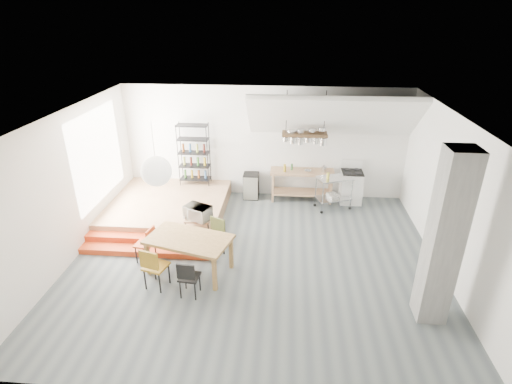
# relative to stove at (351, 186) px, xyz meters

# --- Properties ---
(floor) EXTENTS (8.00, 8.00, 0.00)m
(floor) POSITION_rel_stove_xyz_m (-2.50, -3.16, -0.48)
(floor) COLOR #4B5457
(floor) RESTS_ON ground
(wall_back) EXTENTS (8.00, 0.04, 3.20)m
(wall_back) POSITION_rel_stove_xyz_m (-2.50, 0.34, 1.12)
(wall_back) COLOR silver
(wall_back) RESTS_ON ground
(wall_left) EXTENTS (0.04, 7.00, 3.20)m
(wall_left) POSITION_rel_stove_xyz_m (-6.50, -3.16, 1.12)
(wall_left) COLOR silver
(wall_left) RESTS_ON ground
(wall_right) EXTENTS (0.04, 7.00, 3.20)m
(wall_right) POSITION_rel_stove_xyz_m (1.50, -3.16, 1.12)
(wall_right) COLOR silver
(wall_right) RESTS_ON ground
(ceiling) EXTENTS (8.00, 7.00, 0.02)m
(ceiling) POSITION_rel_stove_xyz_m (-2.50, -3.16, 2.72)
(ceiling) COLOR white
(ceiling) RESTS_ON wall_back
(slope_ceiling) EXTENTS (4.40, 1.44, 1.32)m
(slope_ceiling) POSITION_rel_stove_xyz_m (-0.70, -0.26, 2.07)
(slope_ceiling) COLOR white
(slope_ceiling) RESTS_ON wall_back
(window_pane) EXTENTS (0.02, 2.50, 2.20)m
(window_pane) POSITION_rel_stove_xyz_m (-6.48, -1.66, 1.32)
(window_pane) COLOR white
(window_pane) RESTS_ON wall_left
(platform) EXTENTS (3.00, 3.00, 0.40)m
(platform) POSITION_rel_stove_xyz_m (-5.00, -1.16, -0.28)
(platform) COLOR #956E4A
(platform) RESTS_ON ground
(step_lower) EXTENTS (3.00, 0.35, 0.13)m
(step_lower) POSITION_rel_stove_xyz_m (-5.00, -3.11, -0.41)
(step_lower) COLOR #BF3B16
(step_lower) RESTS_ON ground
(step_upper) EXTENTS (3.00, 0.35, 0.27)m
(step_upper) POSITION_rel_stove_xyz_m (-5.00, -2.76, -0.35)
(step_upper) COLOR #BF3B16
(step_upper) RESTS_ON ground
(concrete_column) EXTENTS (0.50, 0.50, 3.20)m
(concrete_column) POSITION_rel_stove_xyz_m (0.80, -4.66, 1.12)
(concrete_column) COLOR slate
(concrete_column) RESTS_ON ground
(kitchen_counter) EXTENTS (1.80, 0.60, 0.91)m
(kitchen_counter) POSITION_rel_stove_xyz_m (-1.40, -0.01, 0.15)
(kitchen_counter) COLOR #956E4A
(kitchen_counter) RESTS_ON ground
(stove) EXTENTS (0.60, 0.60, 1.18)m
(stove) POSITION_rel_stove_xyz_m (0.00, 0.00, 0.00)
(stove) COLOR white
(stove) RESTS_ON ground
(pot_rack) EXTENTS (1.20, 0.50, 1.43)m
(pot_rack) POSITION_rel_stove_xyz_m (-1.37, -0.23, 1.50)
(pot_rack) COLOR #392717
(pot_rack) RESTS_ON ceiling
(wire_shelving) EXTENTS (0.88, 0.38, 1.80)m
(wire_shelving) POSITION_rel_stove_xyz_m (-4.50, 0.04, 0.85)
(wire_shelving) COLOR black
(wire_shelving) RESTS_ON platform
(microwave_shelf) EXTENTS (0.60, 0.40, 0.16)m
(microwave_shelf) POSITION_rel_stove_xyz_m (-3.90, -2.41, 0.07)
(microwave_shelf) COLOR #956E4A
(microwave_shelf) RESTS_ON platform
(paper_lantern) EXTENTS (0.60, 0.60, 0.60)m
(paper_lantern) POSITION_rel_stove_xyz_m (-4.38, -3.51, 1.72)
(paper_lantern) COLOR white
(paper_lantern) RESTS_ON ceiling
(dining_table) EXTENTS (1.89, 1.38, 0.81)m
(dining_table) POSITION_rel_stove_xyz_m (-3.81, -3.68, 0.24)
(dining_table) COLOR brown
(dining_table) RESTS_ON ground
(chair_mustard) EXTENTS (0.52, 0.52, 0.92)m
(chair_mustard) POSITION_rel_stove_xyz_m (-4.37, -4.31, 0.07)
(chair_mustard) COLOR #9D721B
(chair_mustard) RESTS_ON ground
(chair_black) EXTENTS (0.40, 0.40, 0.80)m
(chair_black) POSITION_rel_stove_xyz_m (-3.64, -4.51, 0.00)
(chair_black) COLOR black
(chair_black) RESTS_ON ground
(chair_olive) EXTENTS (0.54, 0.54, 0.88)m
(chair_olive) POSITION_rel_stove_xyz_m (-3.38, -3.01, 0.04)
(chair_olive) COLOR #50592A
(chair_olive) RESTS_ON ground
(chair_red) EXTENTS (0.44, 0.44, 0.82)m
(chair_red) POSITION_rel_stove_xyz_m (-4.81, -3.39, 0.01)
(chair_red) COLOR #C2441B
(chair_red) RESTS_ON ground
(rolling_cart) EXTENTS (1.05, 0.81, 0.92)m
(rolling_cart) POSITION_rel_stove_xyz_m (-0.54, -0.46, 0.12)
(rolling_cart) COLOR silver
(rolling_cart) RESTS_ON ground
(mini_fridge) EXTENTS (0.44, 0.44, 0.75)m
(mini_fridge) POSITION_rel_stove_xyz_m (-2.86, 0.04, -0.11)
(mini_fridge) COLOR black
(mini_fridge) RESTS_ON ground
(microwave) EXTENTS (0.72, 0.62, 0.33)m
(microwave) POSITION_rel_stove_xyz_m (-3.90, -2.41, 0.25)
(microwave) COLOR beige
(microwave) RESTS_ON microwave_shelf
(bowl) EXTENTS (0.23, 0.23, 0.05)m
(bowl) POSITION_rel_stove_xyz_m (-1.25, -0.06, 0.45)
(bowl) COLOR silver
(bowl) RESTS_ON kitchen_counter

